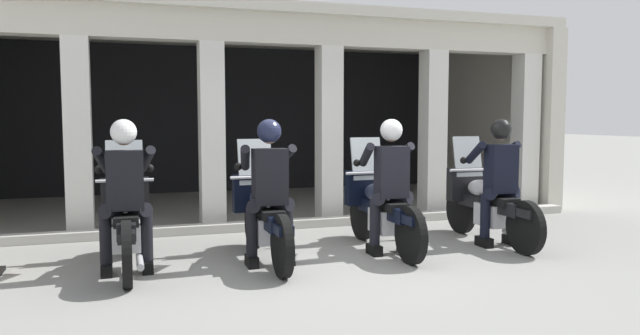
% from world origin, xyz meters
% --- Properties ---
extents(ground_plane, '(80.00, 80.00, 0.00)m').
position_xyz_m(ground_plane, '(0.00, 3.00, 0.00)').
color(ground_plane, gray).
extents(station_building, '(10.18, 4.93, 3.29)m').
position_xyz_m(station_building, '(-0.08, 5.11, 2.08)').
color(station_building, black).
rests_on(station_building, ground).
extents(kerb_strip, '(9.68, 0.24, 0.12)m').
position_xyz_m(kerb_strip, '(-0.08, 2.16, 0.06)').
color(kerb_strip, '#B7B5AD').
rests_on(kerb_strip, ground).
extents(motorcycle_far_left, '(0.62, 2.04, 1.35)m').
position_xyz_m(motorcycle_far_left, '(-2.21, 0.50, 0.50)').
color(motorcycle_far_left, black).
rests_on(motorcycle_far_left, ground).
extents(police_officer_far_left, '(0.63, 0.61, 1.58)m').
position_xyz_m(police_officer_far_left, '(-2.21, 0.21, 0.94)').
color(police_officer_far_left, black).
rests_on(police_officer_far_left, ground).
extents(motorcycle_center_left, '(0.62, 2.04, 1.35)m').
position_xyz_m(motorcycle_center_left, '(-0.74, 0.39, 0.50)').
color(motorcycle_center_left, black).
rests_on(motorcycle_center_left, ground).
extents(police_officer_center_left, '(0.63, 0.61, 1.58)m').
position_xyz_m(police_officer_center_left, '(-0.74, 0.11, 0.94)').
color(police_officer_center_left, black).
rests_on(police_officer_center_left, ground).
extents(motorcycle_center_right, '(0.62, 2.04, 1.35)m').
position_xyz_m(motorcycle_center_right, '(0.74, 0.49, 0.50)').
color(motorcycle_center_right, black).
rests_on(motorcycle_center_right, ground).
extents(police_officer_center_right, '(0.63, 0.61, 1.58)m').
position_xyz_m(police_officer_center_right, '(0.74, 0.21, 0.94)').
color(police_officer_center_right, black).
rests_on(police_officer_center_right, ground).
extents(motorcycle_far_right, '(0.62, 2.04, 1.35)m').
position_xyz_m(motorcycle_far_right, '(2.21, 0.47, 0.50)').
color(motorcycle_far_right, black).
rests_on(motorcycle_far_right, ground).
extents(police_officer_far_right, '(0.63, 0.61, 1.58)m').
position_xyz_m(police_officer_far_right, '(2.21, 0.19, 0.94)').
color(police_officer_far_right, black).
rests_on(police_officer_far_right, ground).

